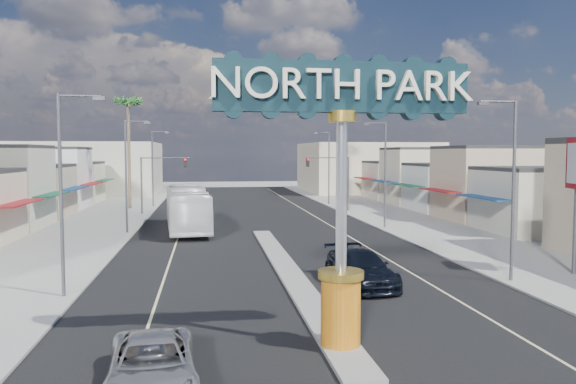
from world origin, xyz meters
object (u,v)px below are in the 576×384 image
object	(u,v)px
traffic_signal_left	(159,174)
palm_left_far	(128,108)
streetlight_l_far	(154,164)
city_bus	(187,208)
streetlight_r_near	(510,181)
car_parked_left	(185,223)
suv_right	(361,268)
streetlight_r_mid	(383,169)
streetlight_r_far	(328,164)
traffic_signal_right	(332,173)
suv_left	(152,365)
palm_right_far	(344,110)
gateway_sign	(342,169)
streetlight_l_near	(65,184)
streetlight_l_mid	(128,170)
palm_right_mid	(341,121)

from	to	relation	value
traffic_signal_left	palm_left_far	size ratio (longest dim) A/B	0.46
streetlight_l_far	city_bus	xyz separation A→B (m)	(4.51, -20.68, -3.23)
streetlight_r_near	car_parked_left	xyz separation A→B (m)	(-16.46, 19.26, -4.19)
streetlight_l_far	suv_right	world-z (taller)	streetlight_l_far
streetlight_r_mid	car_parked_left	xyz separation A→B (m)	(-16.46, -0.74, -4.19)
streetlight_l_far	streetlight_r_far	xyz separation A→B (m)	(20.87, 0.00, 0.00)
traffic_signal_right	palm_left_far	bearing A→B (deg)	164.85
suv_left	palm_right_far	bearing A→B (deg)	66.81
palm_left_far	suv_left	world-z (taller)	palm_left_far
gateway_sign	streetlight_r_mid	size ratio (longest dim) A/B	1.02
streetlight_l_near	streetlight_l_mid	size ratio (longest dim) A/B	1.00
streetlight_r_far	palm_right_mid	distance (m)	7.30
suv_right	traffic_signal_left	bearing A→B (deg)	105.19
gateway_sign	traffic_signal_right	distance (m)	43.04
streetlight_l_far	palm_right_far	distance (m)	28.29
traffic_signal_right	streetlight_l_far	xyz separation A→B (m)	(-19.62, 8.01, 0.79)
palm_right_mid	suv_right	xyz separation A→B (m)	(-9.94, -45.45, -9.76)
traffic_signal_left	palm_right_far	world-z (taller)	palm_right_far
streetlight_r_mid	suv_left	bearing A→B (deg)	-118.12
traffic_signal_right	streetlight_r_mid	world-z (taller)	streetlight_r_mid
streetlight_r_mid	streetlight_r_far	bearing A→B (deg)	90.00
gateway_sign	palm_right_far	distance (m)	62.20
traffic_signal_right	car_parked_left	size ratio (longest dim) A/B	1.16
streetlight_l_mid	city_bus	bearing A→B (deg)	16.34
streetlight_l_far	city_bus	bearing A→B (deg)	-77.71
suv_left	streetlight_l_far	bearing A→B (deg)	90.30
streetlight_l_near	traffic_signal_right	bearing A→B (deg)	60.01
traffic_signal_left	streetlight_l_near	distance (m)	34.03
streetlight_r_mid	city_bus	bearing A→B (deg)	175.38
traffic_signal_right	streetlight_l_mid	world-z (taller)	streetlight_l_mid
streetlight_r_mid	streetlight_l_far	bearing A→B (deg)	133.48
streetlight_l_mid	streetlight_r_far	bearing A→B (deg)	46.52
streetlight_l_mid	streetlight_r_mid	xyz separation A→B (m)	(20.87, 0.00, 0.00)
streetlight_l_far	gateway_sign	bearing A→B (deg)	-78.22
palm_right_far	suv_left	bearing A→B (deg)	-108.44
traffic_signal_right	city_bus	xyz separation A→B (m)	(-15.11, -12.67, -2.44)
streetlight_l_near	palm_left_far	world-z (taller)	palm_left_far
traffic_signal_left	palm_left_far	world-z (taller)	palm_left_far
palm_left_far	streetlight_l_far	bearing A→B (deg)	37.92
streetlight_l_far	streetlight_l_near	bearing A→B (deg)	-90.00
streetlight_l_near	streetlight_l_far	bearing A→B (deg)	90.00
traffic_signal_left	car_parked_left	size ratio (longest dim) A/B	1.16
streetlight_r_far	palm_right_far	distance (m)	13.21
car_parked_left	streetlight_l_mid	bearing A→B (deg)	168.24
streetlight_l_near	city_bus	bearing A→B (deg)	78.07
streetlight_r_mid	city_bus	size ratio (longest dim) A/B	0.68
palm_right_far	palm_right_mid	bearing A→B (deg)	-108.43
streetlight_l_far	streetlight_r_near	xyz separation A→B (m)	(20.87, -42.00, 0.00)
palm_right_mid	suv_left	size ratio (longest dim) A/B	2.38
traffic_signal_right	streetlight_l_near	bearing A→B (deg)	-119.99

